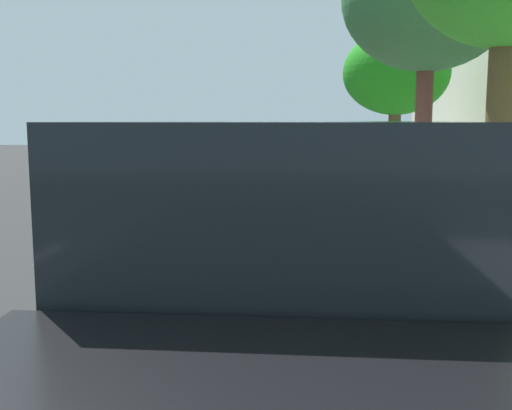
# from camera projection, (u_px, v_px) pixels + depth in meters

# --- Properties ---
(ground) EXTENTS (61.35, 61.35, 0.00)m
(ground) POSITION_uv_depth(u_px,v_px,m) (278.00, 203.00, 14.37)
(ground) COLOR #2A2A2A
(sidewalk) EXTENTS (3.74, 38.34, 0.16)m
(sidewalk) POSITION_uv_depth(u_px,v_px,m) (446.00, 202.00, 13.94)
(sidewalk) COLOR #A3A4A0
(sidewalk) RESTS_ON ground
(curb_edge) EXTENTS (0.16, 38.34, 0.16)m
(curb_edge) POSITION_uv_depth(u_px,v_px,m) (360.00, 201.00, 14.15)
(curb_edge) COLOR gray
(curb_edge) RESTS_ON ground
(lane_stripe_centre) EXTENTS (0.14, 35.80, 0.01)m
(lane_stripe_centre) POSITION_uv_depth(u_px,v_px,m) (149.00, 208.00, 13.42)
(lane_stripe_centre) COLOR white
(lane_stripe_centre) RESTS_ON ground
(lane_stripe_bike_edge) EXTENTS (0.12, 38.34, 0.01)m
(lane_stripe_bike_edge) POSITION_uv_depth(u_px,v_px,m) (297.00, 203.00, 14.32)
(lane_stripe_bike_edge) COLOR white
(lane_stripe_bike_edge) RESTS_ON ground
(parked_sedan_red_second) EXTENTS (1.92, 4.44, 1.52)m
(parked_sedan_red_second) POSITION_uv_depth(u_px,v_px,m) (318.00, 188.00, 10.80)
(parked_sedan_red_second) COLOR maroon
(parked_sedan_red_second) RESTS_ON ground
(parked_sedan_tan_mid) EXTENTS (1.98, 4.47, 1.52)m
(parked_sedan_tan_mid) POSITION_uv_depth(u_px,v_px,m) (320.00, 157.00, 19.52)
(parked_sedan_tan_mid) COLOR tan
(parked_sedan_tan_mid) RESTS_ON ground
(bicycle_at_curb) EXTENTS (1.74, 0.52, 0.78)m
(bicycle_at_curb) POSITION_uv_depth(u_px,v_px,m) (359.00, 262.00, 6.74)
(bicycle_at_curb) COLOR black
(bicycle_at_curb) RESTS_ON ground
(cyclist_with_backpack) EXTENTS (0.44, 0.62, 1.77)m
(cyclist_with_backpack) POSITION_uv_depth(u_px,v_px,m) (385.00, 206.00, 6.17)
(cyclist_with_backpack) COLOR #C6B284
(cyclist_with_backpack) RESTS_ON ground
(street_tree_corner) EXTENTS (3.27, 3.27, 4.52)m
(street_tree_corner) POSITION_uv_depth(u_px,v_px,m) (396.00, 74.00, 18.62)
(street_tree_corner) COLOR brown
(street_tree_corner) RESTS_ON sidewalk
(fire_hydrant) EXTENTS (0.22, 0.22, 0.84)m
(fire_hydrant) POSITION_uv_depth(u_px,v_px,m) (481.00, 288.00, 4.98)
(fire_hydrant) COLOR red
(fire_hydrant) RESTS_ON sidewalk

